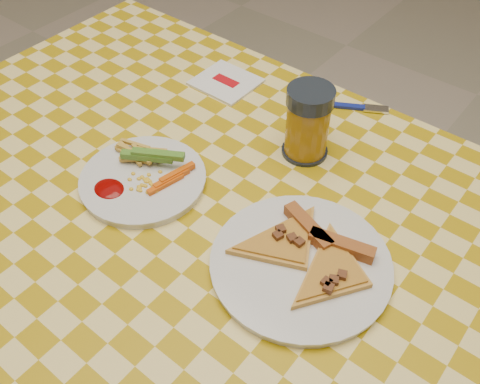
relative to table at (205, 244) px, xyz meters
name	(u,v)px	position (x,y,z in m)	size (l,w,h in m)	color
table	(205,244)	(0.00, 0.00, 0.00)	(1.28, 0.88, 0.76)	silver
plate_left	(143,181)	(-0.13, -0.01, 0.08)	(0.21, 0.21, 0.01)	silver
plate_right	(300,265)	(0.18, 0.01, 0.08)	(0.26, 0.26, 0.01)	silver
fries_veggies	(145,167)	(-0.13, 0.01, 0.10)	(0.16, 0.15, 0.04)	gold
pizza_slices	(309,254)	(0.18, 0.03, 0.09)	(0.25, 0.22, 0.02)	#D88D42
drink_glass	(308,123)	(0.04, 0.23, 0.14)	(0.08, 0.08, 0.13)	black
napkin	(226,82)	(-0.21, 0.30, 0.08)	(0.12, 0.11, 0.01)	white
fork	(350,106)	(0.04, 0.39, 0.08)	(0.14, 0.09, 0.01)	navy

